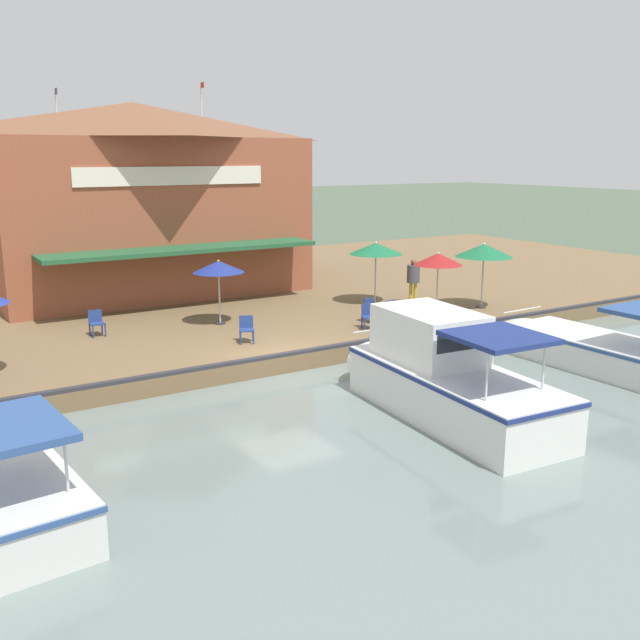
% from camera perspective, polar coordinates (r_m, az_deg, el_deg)
% --- Properties ---
extents(ground_plane, '(220.00, 220.00, 0.00)m').
position_cam_1_polar(ground_plane, '(21.31, -2.51, -4.47)').
color(ground_plane, '#4C5B47').
extents(quay_deck, '(22.00, 56.00, 0.60)m').
position_cam_1_polar(quay_deck, '(31.02, -12.46, 1.40)').
color(quay_deck, brown).
rests_on(quay_deck, ground).
extents(quay_edge_fender, '(0.20, 50.40, 0.10)m').
position_cam_1_polar(quay_edge_fender, '(21.21, -2.66, -2.73)').
color(quay_edge_fender, '#2D2D33').
rests_on(quay_edge_fender, quay_deck).
extents(waterfront_restaurant, '(10.83, 13.14, 8.97)m').
position_cam_1_polar(waterfront_restaurant, '(32.55, -14.36, 9.58)').
color(waterfront_restaurant, brown).
rests_on(waterfront_restaurant, quay_deck).
extents(patio_umbrella_mid_patio_right, '(1.79, 1.79, 2.36)m').
position_cam_1_polar(patio_umbrella_mid_patio_right, '(26.48, 9.44, 4.81)').
color(patio_umbrella_mid_patio_right, '#B7B7B7').
rests_on(patio_umbrella_mid_patio_right, quay_deck).
extents(patio_umbrella_near_quay_edge, '(1.78, 1.78, 2.29)m').
position_cam_1_polar(patio_umbrella_near_quay_edge, '(24.98, -8.13, 4.23)').
color(patio_umbrella_near_quay_edge, '#B7B7B7').
rests_on(patio_umbrella_near_quay_edge, quay_deck).
extents(patio_umbrella_by_entrance, '(2.11, 2.11, 2.47)m').
position_cam_1_polar(patio_umbrella_by_entrance, '(28.37, 4.49, 5.72)').
color(patio_umbrella_by_entrance, '#B7B7B7').
rests_on(patio_umbrella_by_entrance, quay_deck).
extents(patio_umbrella_far_corner, '(2.19, 2.19, 2.54)m').
position_cam_1_polar(patio_umbrella_far_corner, '(28.11, 12.99, 5.45)').
color(patio_umbrella_far_corner, '#B7B7B7').
rests_on(patio_umbrella_far_corner, quay_deck).
extents(cafe_chair_far_corner_seat, '(0.50, 0.50, 0.85)m').
position_cam_1_polar(cafe_chair_far_corner_seat, '(25.37, 4.09, 0.89)').
color(cafe_chair_far_corner_seat, navy).
rests_on(cafe_chair_far_corner_seat, quay_deck).
extents(cafe_chair_mid_patio, '(0.58, 0.58, 0.85)m').
position_cam_1_polar(cafe_chair_mid_patio, '(24.39, 3.90, 0.39)').
color(cafe_chair_mid_patio, navy).
rests_on(cafe_chair_mid_patio, quay_deck).
extents(cafe_chair_back_row_seat, '(0.44, 0.44, 0.85)m').
position_cam_1_polar(cafe_chair_back_row_seat, '(24.52, -17.46, -0.12)').
color(cafe_chair_back_row_seat, navy).
rests_on(cafe_chair_back_row_seat, quay_deck).
extents(cafe_chair_beside_entrance, '(0.57, 0.57, 0.85)m').
position_cam_1_polar(cafe_chair_beside_entrance, '(22.68, -5.90, -0.62)').
color(cafe_chair_beside_entrance, navy).
rests_on(cafe_chair_beside_entrance, quay_deck).
extents(cafe_chair_facing_river, '(0.51, 0.51, 0.85)m').
position_cam_1_polar(cafe_chair_facing_river, '(25.07, 5.78, 0.70)').
color(cafe_chair_facing_river, navy).
rests_on(cafe_chair_facing_river, quay_deck).
extents(person_mid_patio, '(0.51, 0.51, 1.81)m').
position_cam_1_polar(person_mid_patio, '(28.50, 7.48, 3.54)').
color(person_mid_patio, gold).
rests_on(person_mid_patio, quay_deck).
extents(motorboat_fourth_along, '(7.45, 2.76, 2.53)m').
position_cam_1_polar(motorboat_fourth_along, '(18.30, 9.23, -4.30)').
color(motorboat_fourth_along, white).
rests_on(motorboat_fourth_along, river_water).
extents(motorboat_distant_upstream, '(7.14, 2.47, 2.08)m').
position_cam_1_polar(motorboat_distant_upstream, '(23.52, 20.54, -2.03)').
color(motorboat_distant_upstream, silver).
rests_on(motorboat_distant_upstream, river_water).
extents(tree_downstream_bank, '(3.73, 3.56, 6.21)m').
position_cam_1_polar(tree_downstream_bank, '(35.21, -18.71, 9.99)').
color(tree_downstream_bank, brown).
rests_on(tree_downstream_bank, quay_deck).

